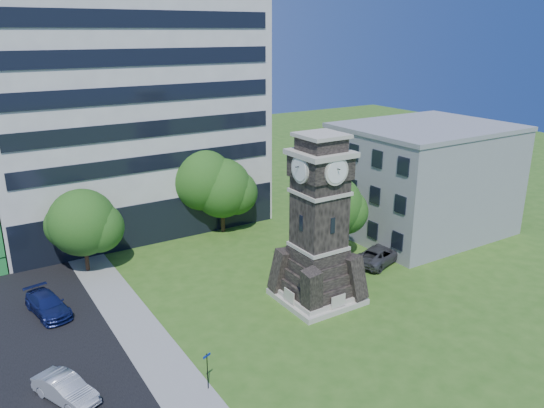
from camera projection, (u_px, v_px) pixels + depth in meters
ground at (299, 322)px, 35.70m from camera, size 160.00×160.00×0.00m
sidewalk at (137, 328)px, 34.89m from camera, size 3.00×70.00×0.06m
clock_tower at (319, 231)px, 37.17m from camera, size 5.40×5.40×12.22m
office_tall at (118, 80)px, 50.41m from camera, size 26.20×15.11×28.60m
office_low at (423, 179)px, 50.62m from camera, size 15.20×12.20×10.40m
car_street_mid at (65, 389)px, 28.01m from camera, size 2.98×4.27×1.33m
car_street_north at (48, 305)px, 36.56m from camera, size 2.76×5.03×1.38m
car_east_lot at (379, 255)px, 44.57m from camera, size 5.79×3.88×1.47m
park_bench at (314, 296)px, 38.08m from camera, size 2.03×0.54×1.05m
street_sign at (207, 367)px, 28.57m from camera, size 0.54×0.05×2.27m
tree_nw at (84, 224)px, 42.11m from camera, size 5.92×5.38×6.90m
tree_nc at (203, 182)px, 50.29m from camera, size 6.47×5.88×8.20m
tree_ne at (223, 190)px, 50.57m from camera, size 6.29×5.72×7.27m
tree_east at (332, 208)px, 43.92m from camera, size 5.66×5.15×7.50m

